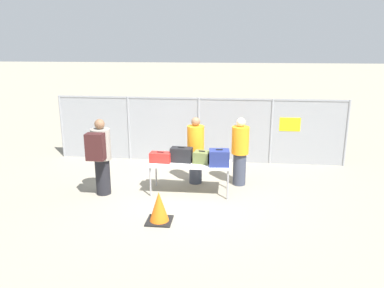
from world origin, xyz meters
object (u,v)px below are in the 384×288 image
at_px(security_worker_far, 240,151).
at_px(utility_trailer, 249,132).
at_px(suitcase_red, 161,157).
at_px(traffic_cone, 159,208).
at_px(inspection_table, 190,165).
at_px(traveler_hooded, 100,154).
at_px(suitcase_navy, 219,158).
at_px(suitcase_olive, 202,157).
at_px(security_worker_near, 196,150).
at_px(suitcase_black, 181,155).

xyz_separation_m(security_worker_far, utility_trailer, (0.40, 4.16, -0.51)).
xyz_separation_m(suitcase_red, traffic_cone, (0.26, -1.60, -0.56)).
relative_size(inspection_table, traveler_hooded, 1.05).
relative_size(suitcase_navy, traveler_hooded, 0.27).
bearing_deg(inspection_table, traffic_cone, -105.81).
xyz_separation_m(utility_trailer, traffic_cone, (-2.03, -6.43, -0.08)).
relative_size(inspection_table, suitcase_navy, 3.96).
relative_size(traveler_hooded, traffic_cone, 2.84).
relative_size(inspection_table, traffic_cone, 3.00).
relative_size(suitcase_olive, suitcase_navy, 0.87).
xyz_separation_m(suitcase_olive, security_worker_near, (-0.21, 0.59, 0.01)).
distance_m(inspection_table, suitcase_black, 0.33).
xyz_separation_m(suitcase_red, utility_trailer, (2.29, 4.82, -0.48)).
distance_m(suitcase_red, security_worker_far, 2.01).
height_order(suitcase_olive, suitcase_navy, suitcase_navy).
distance_m(suitcase_navy, security_worker_far, 0.91).
bearing_deg(utility_trailer, security_worker_far, -95.46).
relative_size(suitcase_olive, utility_trailer, 0.12).
distance_m(inspection_table, traffic_cone, 1.70).
relative_size(suitcase_navy, utility_trailer, 0.14).
height_order(suitcase_olive, security_worker_far, security_worker_far).
bearing_deg(utility_trailer, security_worker_near, -109.95).
bearing_deg(suitcase_olive, suitcase_red, -176.24).
xyz_separation_m(suitcase_black, traveler_hooded, (-1.83, -0.46, 0.09)).
height_order(traveler_hooded, security_worker_near, traveler_hooded).
xyz_separation_m(inspection_table, suitcase_black, (-0.22, 0.10, 0.22)).
xyz_separation_m(inspection_table, suitcase_red, (-0.72, 0.01, 0.17)).
distance_m(suitcase_navy, utility_trailer, 5.04).
relative_size(utility_trailer, traffic_cone, 5.43).
bearing_deg(traveler_hooded, suitcase_red, 4.43).
relative_size(suitcase_red, suitcase_black, 0.97).
bearing_deg(suitcase_olive, suitcase_navy, -22.08).
height_order(suitcase_black, suitcase_olive, suitcase_black).
xyz_separation_m(traveler_hooded, security_worker_near, (2.12, 1.03, -0.11)).
bearing_deg(inspection_table, suitcase_red, 179.25).
xyz_separation_m(suitcase_olive, utility_trailer, (1.31, 4.76, -0.50)).
bearing_deg(suitcase_olive, inspection_table, -164.72).
distance_m(suitcase_black, suitcase_navy, 0.93).
bearing_deg(suitcase_black, suitcase_navy, -11.81).
height_order(inspection_table, utility_trailer, inspection_table).
bearing_deg(inspection_table, security_worker_far, 29.59).
relative_size(suitcase_black, traffic_cone, 0.83).
bearing_deg(inspection_table, suitcase_olive, 15.28).
xyz_separation_m(suitcase_red, suitcase_navy, (1.40, -0.10, 0.07)).
xyz_separation_m(traveler_hooded, security_worker_far, (3.23, 1.04, -0.11)).
xyz_separation_m(traveler_hooded, utility_trailer, (3.63, 5.20, -0.62)).
distance_m(security_worker_near, traffic_cone, 2.38).
xyz_separation_m(suitcase_navy, utility_trailer, (0.89, 4.93, -0.55)).
height_order(inspection_table, suitcase_olive, suitcase_olive).
distance_m(traveler_hooded, utility_trailer, 6.37).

